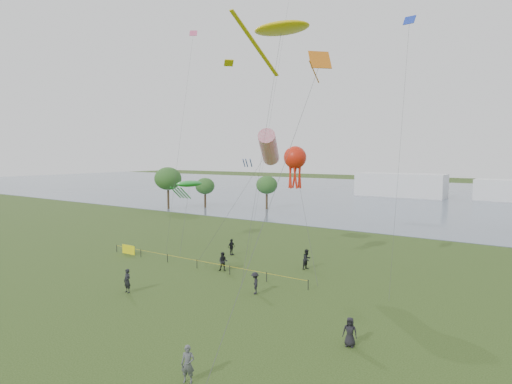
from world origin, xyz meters
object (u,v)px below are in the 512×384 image
Objects in this scene: fence at (153,254)px; kite_flyer at (188,364)px; kite_stingray at (281,29)px; kite_octopus at (295,158)px.

kite_flyer reaches higher than fence.
fence is 1.05× the size of kite_stingray.
fence is 2.05× the size of kite_octopus.
kite_octopus is (-5.60, 20.70, 9.68)m from kite_flyer.
kite_flyer is 23.53m from kite_octopus.
kite_stingray is (12.72, 4.55, 21.96)m from fence.
kite_stingray reaches higher than fence.
kite_stingray is at bearing 19.67° from fence.
kite_stingray is 1.96× the size of kite_octopus.
kite_stingray is at bearing -155.29° from kite_octopus.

